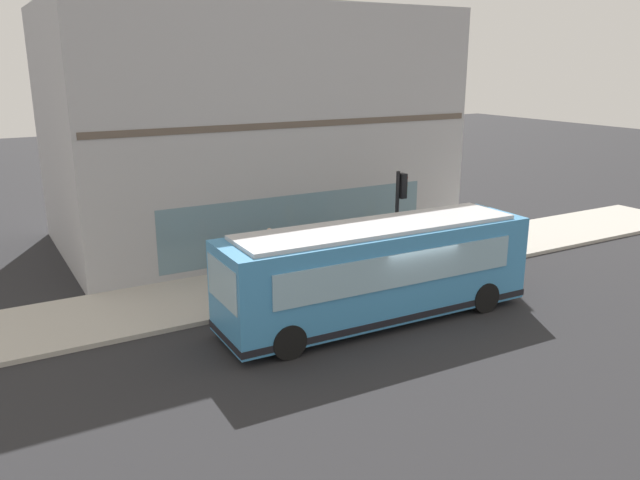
{
  "coord_description": "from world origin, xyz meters",
  "views": [
    {
      "loc": [
        -14.77,
        11.46,
        7.8
      ],
      "look_at": [
        3.0,
        1.25,
        2.01
      ],
      "focal_mm": 35.54,
      "sensor_mm": 36.0,
      "label": 1
    }
  ],
  "objects_px": {
    "fire_hydrant": "(373,248)",
    "pedestrian_near_hydrant": "(366,252)",
    "pedestrian_walking_along_curb": "(247,265)",
    "traffic_light_near_corner": "(400,203)",
    "pedestrian_near_building_entrance": "(415,230)",
    "pedestrian_by_light_pole": "(270,247)",
    "city_bus_nearside": "(377,272)"
  },
  "relations": [
    {
      "from": "city_bus_nearside",
      "to": "traffic_light_near_corner",
      "type": "relative_size",
      "value": 2.6
    },
    {
      "from": "traffic_light_near_corner",
      "to": "pedestrian_near_hydrant",
      "type": "xyz_separation_m",
      "value": [
        0.36,
        1.19,
        -1.77
      ]
    },
    {
      "from": "pedestrian_walking_along_curb",
      "to": "pedestrian_near_building_entrance",
      "type": "xyz_separation_m",
      "value": [
        0.55,
        -7.75,
        0.08
      ]
    },
    {
      "from": "pedestrian_walking_along_curb",
      "to": "pedestrian_by_light_pole",
      "type": "distance_m",
      "value": 1.92
    },
    {
      "from": "pedestrian_walking_along_curb",
      "to": "pedestrian_near_hydrant",
      "type": "xyz_separation_m",
      "value": [
        -0.92,
        -4.35,
        0.06
      ]
    },
    {
      "from": "pedestrian_near_hydrant",
      "to": "pedestrian_near_building_entrance",
      "type": "bearing_deg",
      "value": -66.64
    },
    {
      "from": "pedestrian_near_building_entrance",
      "to": "pedestrian_by_light_pole",
      "type": "relative_size",
      "value": 0.98
    },
    {
      "from": "pedestrian_near_hydrant",
      "to": "pedestrian_near_building_entrance",
      "type": "xyz_separation_m",
      "value": [
        1.47,
        -3.41,
        0.02
      ]
    },
    {
      "from": "pedestrian_walking_along_curb",
      "to": "pedestrian_near_hydrant",
      "type": "bearing_deg",
      "value": -102.01
    },
    {
      "from": "fire_hydrant",
      "to": "pedestrian_by_light_pole",
      "type": "xyz_separation_m",
      "value": [
        0.31,
        4.46,
        0.63
      ]
    },
    {
      "from": "fire_hydrant",
      "to": "pedestrian_near_building_entrance",
      "type": "bearing_deg",
      "value": -101.56
    },
    {
      "from": "traffic_light_near_corner",
      "to": "fire_hydrant",
      "type": "bearing_deg",
      "value": -10.08
    },
    {
      "from": "pedestrian_near_hydrant",
      "to": "pedestrian_near_building_entrance",
      "type": "relative_size",
      "value": 0.98
    },
    {
      "from": "fire_hydrant",
      "to": "pedestrian_near_hydrant",
      "type": "xyz_separation_m",
      "value": [
        -1.85,
        1.58,
        0.58
      ]
    },
    {
      "from": "city_bus_nearside",
      "to": "pedestrian_walking_along_curb",
      "type": "height_order",
      "value": "city_bus_nearside"
    },
    {
      "from": "fire_hydrant",
      "to": "traffic_light_near_corner",
      "type": "bearing_deg",
      "value": 169.92
    },
    {
      "from": "pedestrian_near_building_entrance",
      "to": "pedestrian_by_light_pole",
      "type": "bearing_deg",
      "value": 83.79
    },
    {
      "from": "pedestrian_near_building_entrance",
      "to": "city_bus_nearside",
      "type": "bearing_deg",
      "value": 132.16
    },
    {
      "from": "pedestrian_near_building_entrance",
      "to": "traffic_light_near_corner",
      "type": "bearing_deg",
      "value": 129.52
    },
    {
      "from": "pedestrian_near_hydrant",
      "to": "city_bus_nearside",
      "type": "bearing_deg",
      "value": 150.82
    },
    {
      "from": "fire_hydrant",
      "to": "pedestrian_near_building_entrance",
      "type": "relative_size",
      "value": 0.44
    },
    {
      "from": "pedestrian_near_building_entrance",
      "to": "fire_hydrant",
      "type": "bearing_deg",
      "value": 78.44
    },
    {
      "from": "fire_hydrant",
      "to": "pedestrian_walking_along_curb",
      "type": "height_order",
      "value": "pedestrian_walking_along_curb"
    },
    {
      "from": "traffic_light_near_corner",
      "to": "pedestrian_by_light_pole",
      "type": "height_order",
      "value": "traffic_light_near_corner"
    },
    {
      "from": "city_bus_nearside",
      "to": "pedestrian_near_building_entrance",
      "type": "xyz_separation_m",
      "value": [
        4.74,
        -5.23,
        -0.44
      ]
    },
    {
      "from": "traffic_light_near_corner",
      "to": "pedestrian_near_building_entrance",
      "type": "distance_m",
      "value": 3.36
    },
    {
      "from": "fire_hydrant",
      "to": "pedestrian_by_light_pole",
      "type": "relative_size",
      "value": 0.43
    },
    {
      "from": "traffic_light_near_corner",
      "to": "pedestrian_walking_along_curb",
      "type": "height_order",
      "value": "traffic_light_near_corner"
    },
    {
      "from": "pedestrian_walking_along_curb",
      "to": "pedestrian_by_light_pole",
      "type": "relative_size",
      "value": 0.9
    },
    {
      "from": "pedestrian_walking_along_curb",
      "to": "pedestrian_near_hydrant",
      "type": "height_order",
      "value": "pedestrian_near_hydrant"
    },
    {
      "from": "pedestrian_near_building_entrance",
      "to": "pedestrian_by_light_pole",
      "type": "distance_m",
      "value": 6.33
    },
    {
      "from": "fire_hydrant",
      "to": "pedestrian_near_hydrant",
      "type": "bearing_deg",
      "value": 139.44
    }
  ]
}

